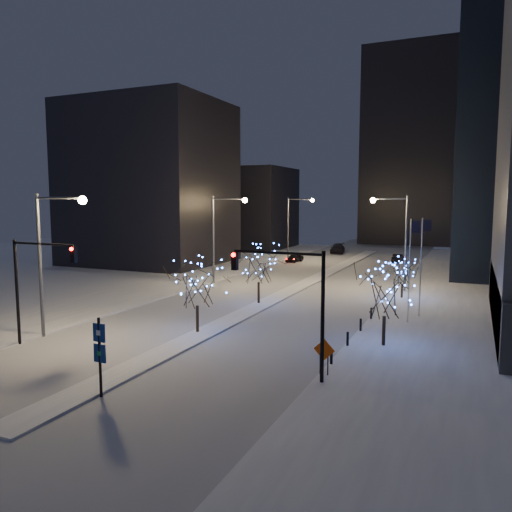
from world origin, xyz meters
The scene contains 25 objects.
ground centered at (0.00, 0.00, 0.00)m, with size 160.00×160.00×0.00m, color white.
road centered at (0.00, 35.00, 0.01)m, with size 20.00×130.00×0.02m, color #ABB0BA.
median centered at (0.00, 30.00, 0.07)m, with size 2.00×80.00×0.15m, color white.
east_sidewalk centered at (15.00, 20.00, 0.07)m, with size 10.00×90.00×0.15m, color white.
west_sidewalk centered at (-14.00, 20.00, 0.07)m, with size 8.00×90.00×0.15m, color white.
filler_west_near centered at (-28.00, 40.00, 12.00)m, with size 22.00×18.00×24.00m, color black.
filler_west_far centered at (-26.00, 70.00, 8.00)m, with size 18.00×16.00×16.00m, color black.
horizon_block centered at (6.00, 92.00, 21.00)m, with size 24.00×14.00×42.00m, color black.
street_lamp_w_near centered at (-8.94, 2.00, 6.50)m, with size 4.40×0.56×10.00m.
street_lamp_w_mid centered at (-8.94, 27.00, 6.50)m, with size 4.40×0.56×10.00m.
street_lamp_w_far centered at (-8.94, 52.00, 6.50)m, with size 4.40×0.56×10.00m.
street_lamp_east centered at (10.08, 30.00, 6.45)m, with size 3.90×0.56×10.00m.
traffic_signal_west centered at (-8.44, 0.00, 4.76)m, with size 5.26×0.43×7.00m.
traffic_signal_east centered at (8.94, 1.00, 4.76)m, with size 5.26×0.43×7.00m.
flagpoles centered at (13.37, 17.25, 4.80)m, with size 1.35×2.60×8.00m.
bollards centered at (10.20, 10.00, 0.60)m, with size 0.16×12.16×0.90m.
car_near centered at (-7.93, 49.33, 0.66)m, with size 1.56×3.87×1.32m, color black.
car_mid centered at (6.78, 55.58, 0.64)m, with size 1.35×3.87×1.28m, color black.
car_far centered at (-5.12, 64.88, 0.81)m, with size 2.28×5.61×1.63m, color #222127.
holiday_tree_median_near centered at (-0.50, 7.08, 3.67)m, with size 4.72×4.72×5.46m.
holiday_tree_median_far centered at (-0.50, 18.16, 3.63)m, with size 4.81×4.81×5.36m.
holiday_tree_plaza_near centered at (12.32, 9.04, 3.64)m, with size 5.43×5.43×5.37m.
holiday_tree_plaza_far centered at (11.24, 26.03, 2.72)m, with size 4.19×4.19×4.02m.
wayfinding_sign centered at (1.12, -4.92, 2.43)m, with size 0.71×0.14×3.96m.
construction_sign centered at (10.30, 2.11, 1.35)m, with size 1.21×0.12×1.99m.
Camera 1 is at (17.43, -23.29, 9.55)m, focal length 35.00 mm.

